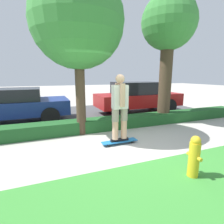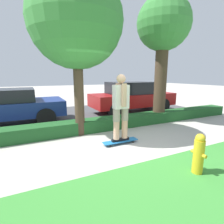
# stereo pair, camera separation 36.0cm
# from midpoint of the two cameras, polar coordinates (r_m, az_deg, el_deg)

# --- Properties ---
(ground_plane) EXTENTS (60.00, 60.00, 0.00)m
(ground_plane) POSITION_cam_midpoint_polar(r_m,az_deg,el_deg) (4.80, 4.41, -11.20)
(ground_plane) COLOR #ADA89E
(street_asphalt) EXTENTS (12.67, 5.00, 0.01)m
(street_asphalt) POSITION_cam_midpoint_polar(r_m,az_deg,el_deg) (8.60, -7.77, -0.81)
(street_asphalt) COLOR #474749
(street_asphalt) RESTS_ON ground_plane
(hedge_row) EXTENTS (12.67, 0.60, 0.41)m
(hedge_row) POSITION_cam_midpoint_polar(r_m,az_deg,el_deg) (6.13, -2.05, -3.99)
(hedge_row) COLOR #1E5123
(hedge_row) RESTS_ON ground_plane
(skateboard) EXTENTS (1.02, 0.24, 0.09)m
(skateboard) POSITION_cam_midpoint_polar(r_m,az_deg,el_deg) (4.95, 4.57, -9.56)
(skateboard) COLOR #1E6BAD
(skateboard) RESTS_ON ground_plane
(skater_person) EXTENTS (0.52, 0.47, 1.82)m
(skater_person) POSITION_cam_midpoint_polar(r_m,az_deg,el_deg) (4.68, 4.77, 1.80)
(skater_person) COLOR black
(skater_person) RESTS_ON skateboard
(tree_near) EXTENTS (2.72, 2.72, 4.76)m
(tree_near) POSITION_cam_midpoint_polar(r_m,az_deg,el_deg) (5.72, -9.14, 26.92)
(tree_near) COLOR #423323
(tree_near) RESTS_ON ground_plane
(tree_mid) EXTENTS (2.01, 2.01, 4.80)m
(tree_mid) POSITION_cam_midpoint_polar(r_m,az_deg,el_deg) (7.49, 19.41, 24.60)
(tree_mid) COLOR #423323
(tree_mid) RESTS_ON ground_plane
(parked_car_front) EXTENTS (3.98, 1.88, 1.38)m
(parked_car_front) POSITION_cam_midpoint_polar(r_m,az_deg,el_deg) (7.80, -27.89, 2.12)
(parked_car_front) COLOR navy
(parked_car_front) RESTS_ON ground_plane
(parked_car_middle) EXTENTS (4.30, 1.79, 1.56)m
(parked_car_middle) POSITION_cam_midpoint_polar(r_m,az_deg,el_deg) (8.96, 9.54, 4.95)
(parked_car_middle) COLOR maroon
(parked_car_middle) RESTS_ON ground_plane
(fire_hydrant) EXTENTS (0.20, 0.32, 0.81)m
(fire_hydrant) POSITION_cam_midpoint_polar(r_m,az_deg,el_deg) (3.75, 27.85, -12.76)
(fire_hydrant) COLOR gold
(fire_hydrant) RESTS_ON ground_plane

